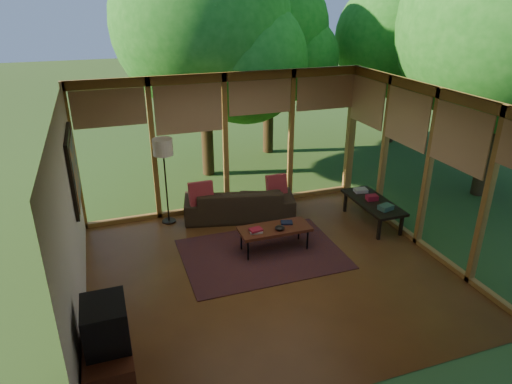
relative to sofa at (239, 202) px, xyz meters
name	(u,v)px	position (x,y,z in m)	size (l,w,h in m)	color
floor	(270,271)	(-0.11, -2.00, -0.31)	(5.50, 5.50, 0.00)	brown
ceiling	(273,100)	(-0.11, -2.00, 2.39)	(5.50, 5.50, 0.00)	silver
wall_left	(71,220)	(-2.86, -2.00, 1.04)	(0.04, 5.00, 2.70)	beige
wall_front	(362,288)	(-0.11, -4.50, 1.04)	(5.50, 0.04, 2.70)	beige
window_wall_back	(225,144)	(-0.11, 0.50, 1.04)	(5.50, 0.12, 2.70)	olive
window_wall_right	(428,170)	(2.64, -2.00, 1.04)	(0.12, 5.00, 2.70)	olive
exterior_lawn	(398,115)	(7.89, 6.00, -0.32)	(40.00, 40.00, 0.00)	#325620
tree_nw	(202,23)	(-0.01, 2.52, 3.13)	(3.88, 3.88, 5.39)	#3E2E16
tree_ne	(268,29)	(1.95, 3.69, 2.91)	(3.04, 3.04, 4.75)	#3E2E16
tree_se	(508,25)	(5.14, -0.64, 3.17)	(4.10, 4.10, 5.53)	#3E2E16
tree_far	(394,39)	(5.46, 3.33, 2.58)	(3.19, 3.19, 4.49)	#3E2E16
rug	(262,254)	(-0.06, -1.48, -0.30)	(2.62, 1.85, 0.01)	maroon
sofa	(239,202)	(0.00, 0.00, 0.00)	(2.09, 0.82, 0.61)	#322619
pillow_left	(201,194)	(-0.75, -0.05, 0.30)	(0.45, 0.15, 0.45)	maroon
pillow_right	(276,185)	(0.75, -0.05, 0.27)	(0.40, 0.13, 0.40)	maroon
ct_book_lower	(256,231)	(-0.16, -1.46, 0.13)	(0.20, 0.15, 0.03)	#ACA59C
ct_book_upper	(256,230)	(-0.16, -1.46, 0.17)	(0.20, 0.15, 0.03)	maroon
ct_book_side	(287,222)	(0.44, -1.33, 0.13)	(0.20, 0.15, 0.03)	black
ct_bowl	(280,228)	(0.24, -1.51, 0.16)	(0.16, 0.16, 0.07)	black
media_cabinet	(110,365)	(-2.58, -3.58, -0.01)	(0.50, 1.00, 0.60)	#5B2819
television	(105,324)	(-2.56, -3.58, 0.54)	(0.45, 0.55, 0.50)	black
console_book_a	(386,207)	(2.29, -1.48, 0.19)	(0.25, 0.18, 0.09)	#325849
console_book_b	(372,198)	(2.29, -1.03, 0.20)	(0.21, 0.15, 0.09)	maroon
console_book_c	(361,190)	(2.29, -0.63, 0.18)	(0.25, 0.18, 0.07)	#ACA59C
floor_lamp	(163,152)	(-1.34, 0.22, 1.10)	(0.36, 0.36, 1.65)	black
coffee_table	(275,229)	(0.19, -1.41, 0.09)	(1.20, 0.50, 0.43)	#5B2819
side_console	(373,203)	(2.29, -1.08, 0.10)	(0.60, 1.40, 0.46)	black
wall_painting	(73,169)	(-2.82, -0.60, 1.24)	(0.06, 1.35, 1.15)	black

